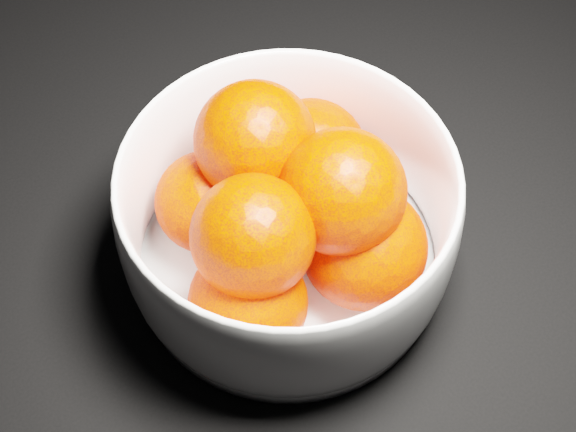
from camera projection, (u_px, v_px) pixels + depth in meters
ground at (335, 177)px, 0.63m from camera, size 3.00×3.00×0.00m
bowl at (288, 221)px, 0.54m from camera, size 0.23×0.23×0.11m
orange_pile at (290, 208)px, 0.52m from camera, size 0.18×0.17×0.13m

